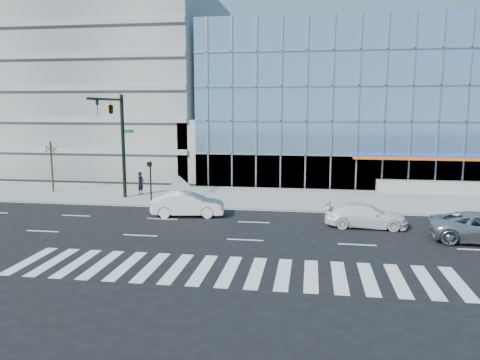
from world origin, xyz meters
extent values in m
plane|color=black|center=(0.00, 0.00, 0.00)|extent=(160.00, 160.00, 0.00)
cube|color=gray|center=(0.00, 8.00, 0.07)|extent=(120.00, 8.00, 0.15)
cube|color=#7FACD3|center=(14.00, 26.00, 7.50)|extent=(42.00, 26.00, 15.00)
cube|color=gray|center=(-20.00, 26.00, 10.00)|extent=(24.00, 24.00, 20.00)
cube|color=gray|center=(-6.00, 18.00, 3.00)|extent=(6.00, 8.00, 6.00)
cube|color=gray|center=(-30.00, 70.00, 24.00)|extent=(14.00, 14.00, 48.00)
cylinder|color=black|center=(-11.00, 6.00, 4.15)|extent=(0.28, 0.28, 8.00)
cylinder|color=black|center=(-11.00, 3.20, 7.75)|extent=(0.18, 5.60, 0.18)
imported|color=black|center=(-11.00, 1.80, 7.15)|extent=(0.18, 0.22, 1.10)
imported|color=black|center=(-11.00, 4.00, 7.15)|extent=(0.48, 2.24, 0.90)
cube|color=#0C591E|center=(-10.55, 6.00, 5.35)|extent=(0.90, 0.05, 0.25)
cylinder|color=black|center=(-8.50, 5.00, 1.65)|extent=(0.12, 0.12, 3.00)
cube|color=black|center=(-8.50, 4.85, 2.95)|extent=(0.30, 0.25, 0.35)
cylinder|color=#332319|center=(-18.00, 7.50, 2.25)|extent=(0.16, 0.16, 4.20)
ellipsoid|color=#332319|center=(-18.00, 7.50, 3.93)|extent=(1.10, 1.10, 0.90)
imported|color=white|center=(6.83, -0.15, 0.71)|extent=(4.93, 2.12, 1.41)
imported|color=white|center=(-4.55, 1.08, 0.79)|extent=(4.97, 2.30, 1.58)
imported|color=black|center=(-10.19, 7.39, 1.07)|extent=(0.59, 0.76, 1.85)
cube|color=#A8A8A8|center=(-6.48, 5.88, 1.07)|extent=(1.83, 0.25, 1.84)
camera|label=1|loc=(3.47, -28.55, 7.21)|focal=35.00mm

